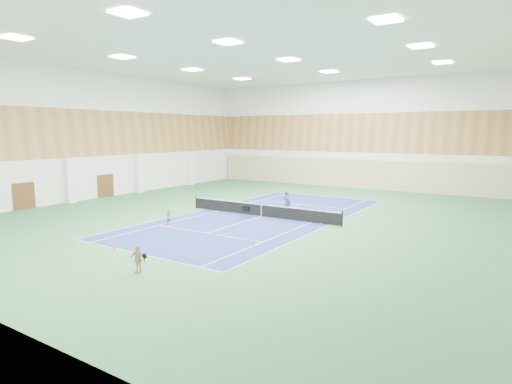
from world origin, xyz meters
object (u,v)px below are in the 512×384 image
coach (287,203)px  child_apron (138,259)px  tennis_net (261,209)px  child_court (169,217)px  ball_cart (246,212)px

coach → child_apron: coach is taller
tennis_net → child_apron: child_apron is taller
child_court → ball_cart: bearing=45.6°
child_court → child_apron: child_apron is taller
coach → child_court: size_ratio=1.84×
coach → ball_cart: 3.40m
tennis_net → coach: coach is taller
tennis_net → ball_cart: tennis_net is taller
ball_cart → child_apron: bearing=-56.5°
child_apron → ball_cart: (-2.77, 12.71, -0.18)m
tennis_net → ball_cart: bearing=-113.5°
child_apron → ball_cart: size_ratio=1.41×
ball_cart → tennis_net: bearing=87.7°
coach → ball_cart: (-1.87, -2.79, -0.50)m
coach → tennis_net: bearing=67.5°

